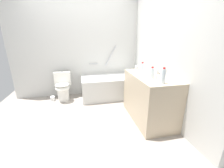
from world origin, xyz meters
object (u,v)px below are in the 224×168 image
at_px(sink_basin, 148,73).
at_px(sink_faucet, 157,72).
at_px(bathtub, 111,86).
at_px(drinking_glass_1, 156,77).
at_px(water_bottle_0, 142,67).
at_px(toilet, 63,87).
at_px(toilet_paper_roll, 53,98).
at_px(water_bottle_2, 163,76).
at_px(drinking_glass_0, 137,68).
at_px(drinking_glass_2, 160,79).
at_px(water_bottle_1, 152,73).

xyz_separation_m(sink_basin, sink_faucet, (0.19, 0.00, 0.01)).
bearing_deg(bathtub, drinking_glass_1, -73.93).
xyz_separation_m(water_bottle_0, drinking_glass_1, (-0.01, -0.56, -0.05)).
height_order(sink_faucet, water_bottle_0, water_bottle_0).
bearing_deg(water_bottle_0, bathtub, 115.67).
height_order(toilet, toilet_paper_roll, toilet).
height_order(sink_faucet, water_bottle_2, water_bottle_2).
height_order(toilet, sink_basin, sink_basin).
bearing_deg(drinking_glass_1, water_bottle_0, 88.87).
relative_size(water_bottle_2, drinking_glass_0, 2.63).
xyz_separation_m(sink_basin, water_bottle_0, (-0.02, 0.21, 0.06)).
xyz_separation_m(bathtub, sink_faucet, (0.64, -1.11, 0.61)).
bearing_deg(drinking_glass_1, drinking_glass_2, -94.03).
relative_size(drinking_glass_1, drinking_glass_2, 0.98).
height_order(sink_faucet, drinking_glass_0, drinking_glass_0).
distance_m(water_bottle_1, water_bottle_2, 0.30).
height_order(toilet, water_bottle_1, water_bottle_1).
relative_size(water_bottle_1, drinking_glass_2, 2.34).
bearing_deg(sink_faucet, drinking_glass_2, -115.79).
bearing_deg(drinking_glass_2, water_bottle_2, -85.96).
height_order(sink_basin, water_bottle_1, water_bottle_1).
height_order(water_bottle_1, drinking_glass_1, water_bottle_1).
bearing_deg(water_bottle_0, toilet, 149.69).
distance_m(bathtub, water_bottle_1, 1.56).
relative_size(sink_basin, drinking_glass_2, 3.95).
bearing_deg(drinking_glass_1, water_bottle_1, 101.88).
xyz_separation_m(water_bottle_0, water_bottle_1, (-0.03, -0.46, 0.00)).
relative_size(bathtub, water_bottle_1, 7.86).
relative_size(sink_basin, water_bottle_1, 1.69).
relative_size(water_bottle_2, toilet_paper_roll, 2.18).
bearing_deg(sink_faucet, bathtub, 119.83).
bearing_deg(drinking_glass_0, drinking_glass_2, -88.11).
distance_m(water_bottle_0, drinking_glass_1, 0.56).
relative_size(water_bottle_1, drinking_glass_1, 2.39).
bearing_deg(sink_faucet, toilet, 147.58).
height_order(bathtub, toilet_paper_roll, bathtub).
bearing_deg(drinking_glass_2, toilet_paper_roll, 139.13).
bearing_deg(sink_basin, drinking_glass_0, 100.21).
bearing_deg(water_bottle_2, sink_faucet, 68.06).
relative_size(sink_faucet, toilet_paper_roll, 1.38).
bearing_deg(sink_faucet, drinking_glass_0, 124.07).
distance_m(toilet, drinking_glass_2, 2.37).
distance_m(sink_faucet, water_bottle_1, 0.35).
bearing_deg(toilet, water_bottle_1, 48.67).
height_order(water_bottle_0, toilet_paper_roll, water_bottle_0).
relative_size(toilet, water_bottle_0, 3.73).
distance_m(water_bottle_2, toilet_paper_roll, 2.72).
height_order(drinking_glass_2, toilet_paper_roll, drinking_glass_2).
relative_size(drinking_glass_0, drinking_glass_1, 1.14).
distance_m(water_bottle_2, drinking_glass_1, 0.21).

